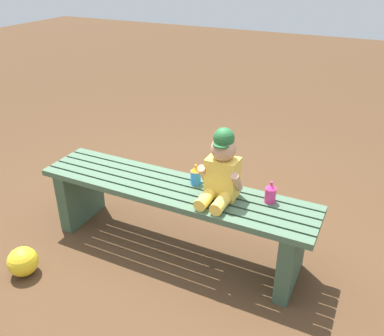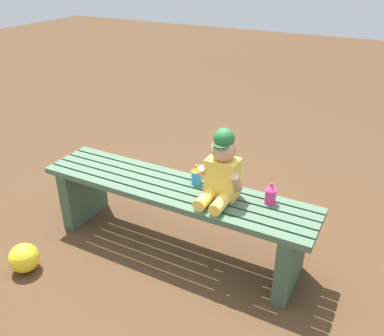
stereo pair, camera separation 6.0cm
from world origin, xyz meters
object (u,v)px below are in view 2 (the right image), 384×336
(park_bench, at_px, (175,207))
(toy_ball, at_px, (24,258))
(sippy_cup_left, at_px, (197,175))
(sippy_cup_right, at_px, (271,194))
(child_figure, at_px, (221,169))

(park_bench, relative_size, toy_ball, 9.78)
(sippy_cup_left, height_order, sippy_cup_right, same)
(toy_ball, bearing_deg, child_figure, 32.49)
(sippy_cup_left, bearing_deg, toy_ball, -138.22)
(park_bench, bearing_deg, child_figure, 2.84)
(sippy_cup_right, height_order, toy_ball, sippy_cup_right)
(park_bench, height_order, toy_ball, park_bench)
(sippy_cup_right, distance_m, toy_ball, 1.44)
(child_figure, relative_size, sippy_cup_right, 3.26)
(child_figure, xyz_separation_m, toy_ball, (-0.95, -0.60, -0.53))
(park_bench, relative_size, sippy_cup_left, 13.46)
(sippy_cup_left, distance_m, sippy_cup_right, 0.45)
(sippy_cup_left, xyz_separation_m, toy_ball, (-0.76, -0.68, -0.41))
(toy_ball, bearing_deg, sippy_cup_left, 41.78)
(park_bench, relative_size, sippy_cup_right, 13.46)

